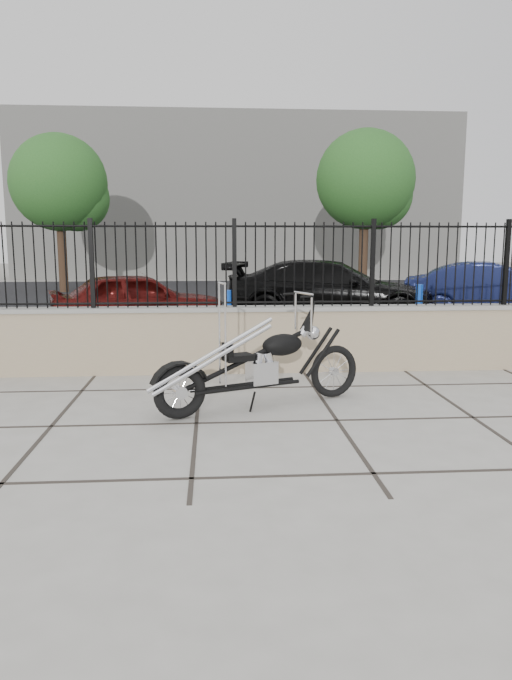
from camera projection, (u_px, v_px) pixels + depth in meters
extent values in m
plane|color=#99968E|center=(337.00, 421.00, 6.48)|extent=(90.00, 90.00, 0.00)
plane|color=black|center=(255.00, 302.00, 18.78)|extent=(30.00, 30.00, 0.00)
cube|color=gray|center=(303.00, 339.00, 8.86)|extent=(14.00, 0.36, 0.96)
cube|color=black|center=(304.00, 265.00, 8.69)|extent=(14.00, 0.08, 1.20)
cube|color=beige|center=(237.00, 200.00, 31.90)|extent=(22.00, 6.00, 8.00)
imported|color=#460B0A|center=(138.00, 301.00, 12.86)|extent=(3.95, 2.46, 1.26)
imported|color=black|center=(330.00, 291.00, 14.36)|extent=(5.30, 3.14, 1.44)
imported|color=#10163C|center=(494.00, 291.00, 14.47)|extent=(4.45, 2.79, 1.38)
cylinder|color=#0C48B8|center=(228.00, 319.00, 10.77)|extent=(0.15, 0.15, 1.03)
cylinder|color=blue|center=(419.00, 313.00, 11.56)|extent=(0.13, 0.13, 1.08)
cylinder|color=#382619|center=(62.00, 248.00, 22.24)|extent=(0.33, 0.33, 3.26)
sphere|color=#235821|center=(58.00, 178.00, 21.83)|extent=(3.47, 3.47, 3.47)
cylinder|color=#382619|center=(363.00, 246.00, 22.47)|extent=(0.34, 0.34, 3.37)
sphere|color=#296124|center=(365.00, 174.00, 22.05)|extent=(3.59, 3.59, 3.59)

